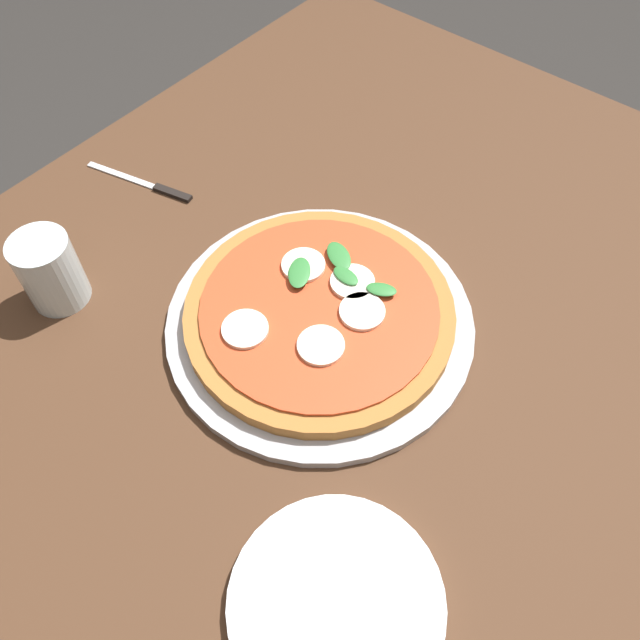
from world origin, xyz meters
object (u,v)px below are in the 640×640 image
object	(u,v)px
glass_cup	(50,271)
knife	(152,186)
serving_tray	(320,322)
plate_white	(336,603)
pizza	(319,312)
dining_table	(285,448)

from	to	relation	value
glass_cup	knife	bearing A→B (deg)	16.42
knife	glass_cup	distance (m)	0.21
serving_tray	glass_cup	bearing A→B (deg)	121.36
serving_tray	glass_cup	size ratio (longest dim) A/B	3.87
plate_white	serving_tray	bearing A→B (deg)	42.04
pizza	plate_white	xyz separation A→B (m)	(-0.23, -0.21, -0.02)
dining_table	glass_cup	xyz separation A→B (m)	(-0.05, 0.31, 0.13)
plate_white	knife	xyz separation A→B (m)	(0.26, 0.53, -0.00)
serving_tray	glass_cup	world-z (taller)	glass_cup
glass_cup	serving_tray	bearing A→B (deg)	-58.64
dining_table	glass_cup	bearing A→B (deg)	98.81
dining_table	serving_tray	size ratio (longest dim) A/B	4.13
dining_table	plate_white	size ratio (longest dim) A/B	7.57
dining_table	pizza	bearing A→B (deg)	20.09
serving_tray	glass_cup	distance (m)	0.32
plate_white	knife	distance (m)	0.59
pizza	plate_white	size ratio (longest dim) A/B	1.59
serving_tray	plate_white	bearing A→B (deg)	-137.96
serving_tray	dining_table	bearing A→B (deg)	-160.49
serving_tray	pizza	size ratio (longest dim) A/B	1.15
glass_cup	dining_table	bearing A→B (deg)	-81.19
pizza	glass_cup	bearing A→B (deg)	121.69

